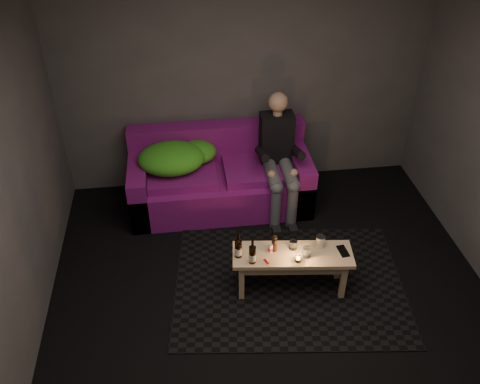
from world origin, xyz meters
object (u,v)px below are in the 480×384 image
object	(u,v)px
person	(279,154)
coffee_table	(292,260)
beer_bottle_a	(238,248)
beer_bottle_b	(252,254)
sofa	(220,179)
steel_cup	(320,241)

from	to	relation	value
person	coffee_table	xyz separation A→B (m)	(-0.11, -1.26, -0.32)
beer_bottle_a	beer_bottle_b	world-z (taller)	beer_bottle_a
coffee_table	sofa	bearing A→B (deg)	109.81
person	beer_bottle_b	distance (m)	1.41
beer_bottle_a	beer_bottle_b	bearing A→B (deg)	-39.20
person	steel_cup	distance (m)	1.22
beer_bottle_b	coffee_table	bearing A→B (deg)	9.41
sofa	beer_bottle_b	bearing A→B (deg)	-84.59
beer_bottle_a	beer_bottle_b	xyz separation A→B (m)	(0.11, -0.09, -0.00)
coffee_table	beer_bottle_a	xyz separation A→B (m)	(-0.48, 0.03, 0.17)
person	coffee_table	size ratio (longest dim) A/B	1.19
steel_cup	sofa	bearing A→B (deg)	119.63
coffee_table	beer_bottle_b	distance (m)	0.41
coffee_table	steel_cup	size ratio (longest dim) A/B	9.85
beer_bottle_b	steel_cup	bearing A→B (deg)	11.14
beer_bottle_b	steel_cup	xyz separation A→B (m)	(0.63, 0.12, -0.04)
coffee_table	steel_cup	xyz separation A→B (m)	(0.26, 0.06, 0.13)
person	beer_bottle_b	bearing A→B (deg)	-109.89
person	beer_bottle_a	xyz separation A→B (m)	(-0.59, -1.23, -0.14)
person	beer_bottle_a	distance (m)	1.37
beer_bottle_b	steel_cup	distance (m)	0.64
sofa	steel_cup	bearing A→B (deg)	-60.37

